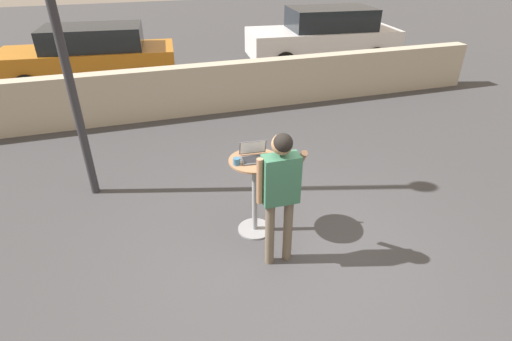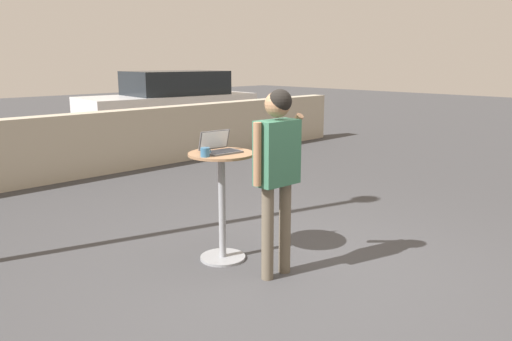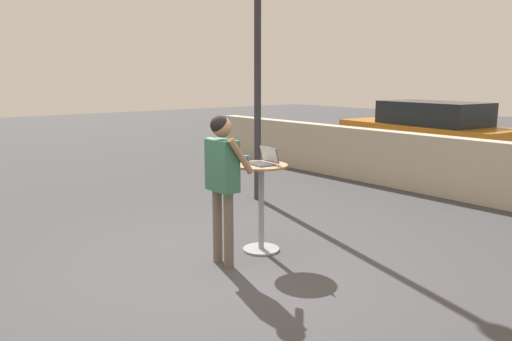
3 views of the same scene
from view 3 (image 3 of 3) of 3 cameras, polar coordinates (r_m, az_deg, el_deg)
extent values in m
plane|color=#3D3D3F|center=(5.69, -4.07, -11.29)|extent=(50.00, 50.00, 0.00)
cube|color=#B2A893|center=(9.44, 22.61, 0.14)|extent=(13.75, 0.35, 1.08)
cylinder|color=gray|center=(6.29, 0.60, -8.97)|extent=(0.45, 0.45, 0.03)
cylinder|color=gray|center=(6.13, 0.61, -4.30)|extent=(0.07, 0.07, 1.03)
cylinder|color=#8C6647|center=(6.02, 0.62, 0.58)|extent=(0.64, 0.64, 0.02)
cube|color=#515156|center=(6.00, 0.46, 0.76)|extent=(0.36, 0.25, 0.02)
cube|color=black|center=(6.00, 0.46, 0.85)|extent=(0.31, 0.20, 0.00)
cube|color=#515156|center=(6.06, 1.53, 1.83)|extent=(0.34, 0.09, 0.19)
cube|color=white|center=(6.06, 1.49, 1.84)|extent=(0.31, 0.08, 0.17)
cylinder|color=#336084|center=(6.16, -1.20, 1.33)|extent=(0.09, 0.09, 0.09)
torus|color=#336084|center=(6.12, -0.89, 1.28)|extent=(0.04, 0.01, 0.04)
cylinder|color=brown|center=(5.80, -4.42, -6.31)|extent=(0.11, 0.11, 0.87)
cylinder|color=brown|center=(5.62, -3.15, -6.84)|extent=(0.11, 0.11, 0.87)
cube|color=#33664C|center=(5.54, -3.88, 0.59)|extent=(0.41, 0.21, 0.57)
sphere|color=#936B4C|center=(5.48, -3.94, 4.95)|extent=(0.23, 0.23, 0.23)
sphere|color=black|center=(5.46, -4.19, 5.23)|extent=(0.21, 0.21, 0.21)
cylinder|color=#936B4C|center=(5.74, -5.22, 1.06)|extent=(0.07, 0.07, 0.55)
cylinder|color=#936B4C|center=(5.37, -1.75, 1.63)|extent=(0.08, 0.33, 0.42)
cube|color=#B76B19|center=(13.01, 18.68, 3.51)|extent=(4.53, 2.06, 0.71)
cube|color=black|center=(12.82, 19.62, 6.19)|extent=(2.55, 1.67, 0.55)
cylinder|color=black|center=(13.36, 11.97, 2.62)|extent=(0.66, 0.28, 0.64)
cylinder|color=black|center=(14.49, 16.26, 3.03)|extent=(0.66, 0.28, 0.64)
cylinder|color=black|center=(11.64, 21.50, 0.95)|extent=(0.66, 0.28, 0.64)
cylinder|color=black|center=(12.92, 25.45, 1.55)|extent=(0.66, 0.28, 0.64)
cylinder|color=#2D2D33|center=(8.59, 0.18, 12.12)|extent=(0.12, 0.12, 4.70)
camera|label=1|loc=(5.98, -44.27, 20.23)|focal=28.00mm
camera|label=2|loc=(7.61, -38.06, 7.16)|focal=35.00mm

